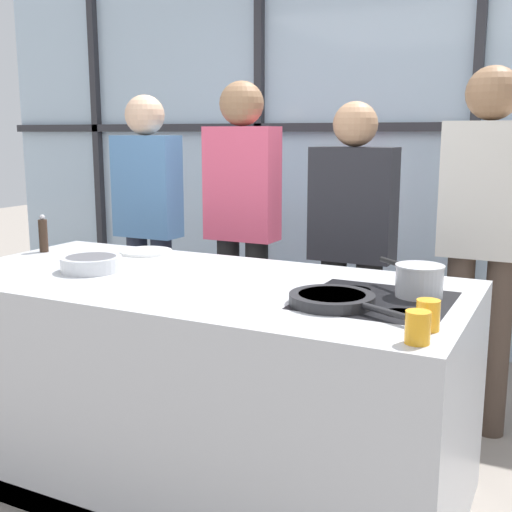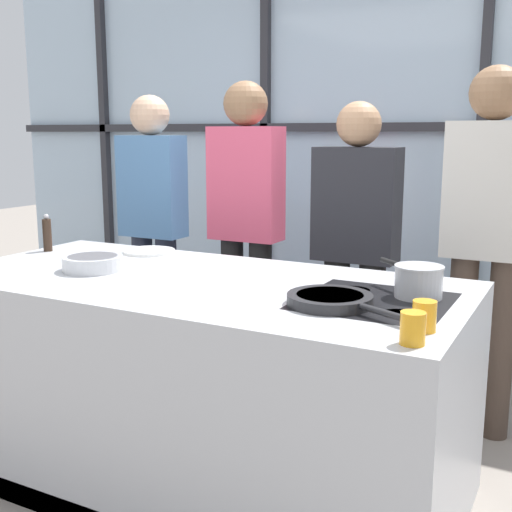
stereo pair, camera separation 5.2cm
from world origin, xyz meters
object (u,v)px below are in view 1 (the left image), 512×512
at_px(spectator_far_right, 484,227).
at_px(white_plate, 146,252).
at_px(mixing_bowl, 91,263).
at_px(spectator_center_left, 242,215).
at_px(juice_glass_far, 428,315).
at_px(spectator_far_left, 148,215).
at_px(spectator_center_right, 352,239).
at_px(pepper_grinder, 43,235).
at_px(saucepan, 419,279).
at_px(juice_glass_near, 418,327).
at_px(frying_pan, 333,299).

height_order(spectator_far_right, white_plate, spectator_far_right).
bearing_deg(spectator_far_right, mixing_bowl, 36.86).
relative_size(spectator_center_left, mixing_bowl, 6.77).
xyz_separation_m(mixing_bowl, juice_glass_far, (1.50, -0.21, 0.01)).
bearing_deg(juice_glass_far, white_plate, 156.61).
bearing_deg(spectator_far_left, juice_glass_far, 146.52).
distance_m(spectator_far_left, spectator_center_right, 1.33).
distance_m(white_plate, pepper_grinder, 0.53).
distance_m(spectator_center_left, saucepan, 1.53).
bearing_deg(juice_glass_far, juice_glass_near, -90.00).
distance_m(spectator_far_left, juice_glass_near, 2.48).
distance_m(spectator_far_left, pepper_grinder, 0.86).
relative_size(spectator_center_left, spectator_far_right, 0.99).
bearing_deg(mixing_bowl, saucepan, 8.04).
xyz_separation_m(spectator_far_right, juice_glass_far, (0.01, -1.32, -0.10)).
bearing_deg(spectator_center_right, saucepan, 121.19).
relative_size(spectator_center_right, pepper_grinder, 8.70).
distance_m(white_plate, juice_glass_far, 1.68).
bearing_deg(frying_pan, saucepan, 46.63).
height_order(mixing_bowl, juice_glass_far, juice_glass_far).
height_order(frying_pan, mixing_bowl, mixing_bowl).
xyz_separation_m(spectator_center_right, juice_glass_far, (0.67, -1.32, 0.01)).
xyz_separation_m(mixing_bowl, juice_glass_near, (1.50, -0.35, 0.01)).
distance_m(spectator_far_left, spectator_center_left, 0.66).
bearing_deg(spectator_far_right, juice_glass_far, 90.46).
bearing_deg(juice_glass_far, spectator_center_left, 135.30).
xyz_separation_m(spectator_far_right, mixing_bowl, (-1.49, -1.11, -0.11)).
height_order(spectator_center_right, juice_glass_far, spectator_center_right).
distance_m(spectator_center_right, white_plate, 1.09).
bearing_deg(saucepan, spectator_center_left, 142.99).
xyz_separation_m(spectator_far_left, mixing_bowl, (0.50, -1.11, -0.06)).
xyz_separation_m(saucepan, mixing_bowl, (-1.38, -0.20, -0.03)).
height_order(frying_pan, juice_glass_far, juice_glass_far).
xyz_separation_m(spectator_center_left, spectator_far_right, (1.33, 0.00, 0.02)).
distance_m(spectator_center_right, mixing_bowl, 1.39).
relative_size(saucepan, mixing_bowl, 1.07).
relative_size(spectator_far_left, frying_pan, 3.38).
distance_m(spectator_far_right, mixing_bowl, 1.86).
bearing_deg(juice_glass_near, juice_glass_far, 90.00).
height_order(spectator_center_left, spectator_far_right, spectator_far_right).
relative_size(white_plate, juice_glass_far, 2.73).
bearing_deg(spectator_far_left, frying_pan, 144.44).
bearing_deg(mixing_bowl, spectator_far_right, 36.86).
distance_m(mixing_bowl, juice_glass_far, 1.51).
height_order(spectator_far_right, mixing_bowl, spectator_far_right).
distance_m(spectator_far_left, saucepan, 2.10).
xyz_separation_m(spectator_far_right, pepper_grinder, (-2.01, -0.86, -0.06)).
bearing_deg(mixing_bowl, spectator_center_right, 53.54).
distance_m(spectator_center_left, juice_glass_far, 1.88).
relative_size(spectator_center_left, frying_pan, 3.49).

